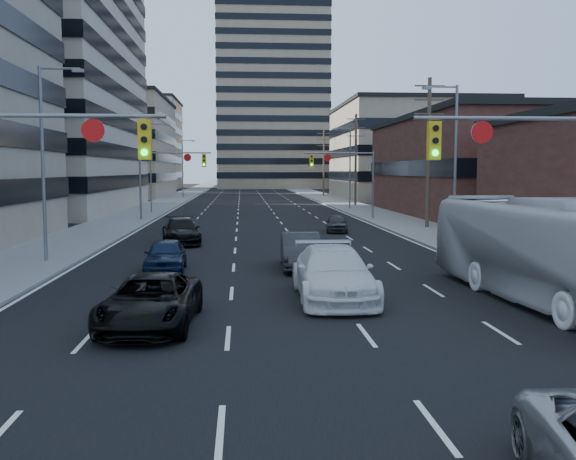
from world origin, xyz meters
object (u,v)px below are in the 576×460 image
(transit_bus, at_px, (548,251))
(white_van, at_px, (333,274))
(black_pickup, at_px, (151,302))
(sedan_blue, at_px, (166,255))

(transit_bus, bearing_deg, white_van, 166.78)
(black_pickup, bearing_deg, sedan_blue, 97.16)
(white_van, xyz_separation_m, transit_bus, (6.80, -1.17, 0.84))
(white_van, height_order, transit_bus, transit_bus)
(white_van, distance_m, transit_bus, 6.95)
(white_van, height_order, sedan_blue, white_van)
(black_pickup, bearing_deg, white_van, 34.37)
(black_pickup, distance_m, transit_bus, 12.57)
(white_van, bearing_deg, sedan_blue, 134.88)
(black_pickup, relative_size, sedan_blue, 1.25)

